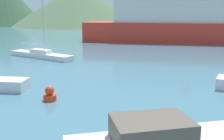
% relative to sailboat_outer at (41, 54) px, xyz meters
% --- Properties ---
extents(sailboat_outer, '(7.55, 6.20, 8.08)m').
position_rel_sailboat_outer_xyz_m(sailboat_outer, '(0.00, 0.00, 0.00)').
color(sailboat_outer, white).
rests_on(sailboat_outer, ground_plane).
extents(ferry_distant, '(34.20, 14.33, 8.23)m').
position_rel_sailboat_outer_xyz_m(ferry_distant, '(20.82, 14.05, 2.51)').
color(ferry_distant, red).
rests_on(ferry_distant, ground_plane).
extents(buoy_marker, '(0.75, 0.75, 0.86)m').
position_rel_sailboat_outer_xyz_m(buoy_marker, '(3.35, -14.80, -0.04)').
color(buoy_marker, red).
rests_on(buoy_marker, ground_plane).
extents(hill_west, '(25.98, 25.98, 15.28)m').
position_rel_sailboat_outer_xyz_m(hill_west, '(-24.93, 67.82, 7.25)').
color(hill_west, '#38563D').
rests_on(hill_west, ground_plane).
extents(hill_central, '(45.64, 45.64, 12.86)m').
position_rel_sailboat_outer_xyz_m(hill_central, '(0.26, 66.60, 6.04)').
color(hill_central, '#4C6647').
rests_on(hill_central, ground_plane).
extents(hill_east, '(28.19, 28.19, 14.55)m').
position_rel_sailboat_outer_xyz_m(hill_east, '(31.44, 69.45, 6.88)').
color(hill_east, '#476B42').
rests_on(hill_east, ground_plane).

